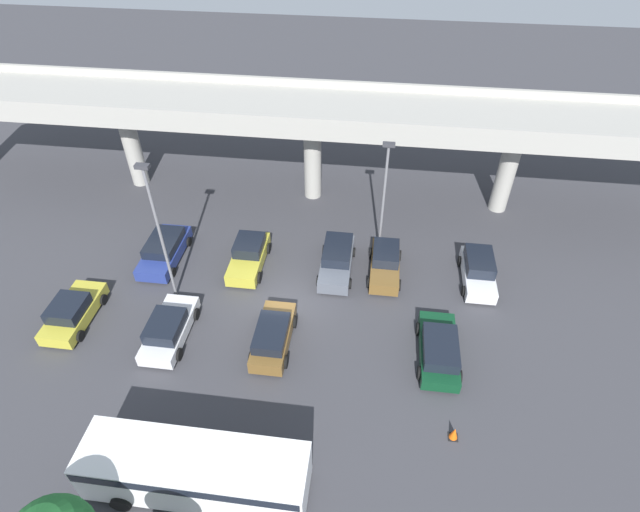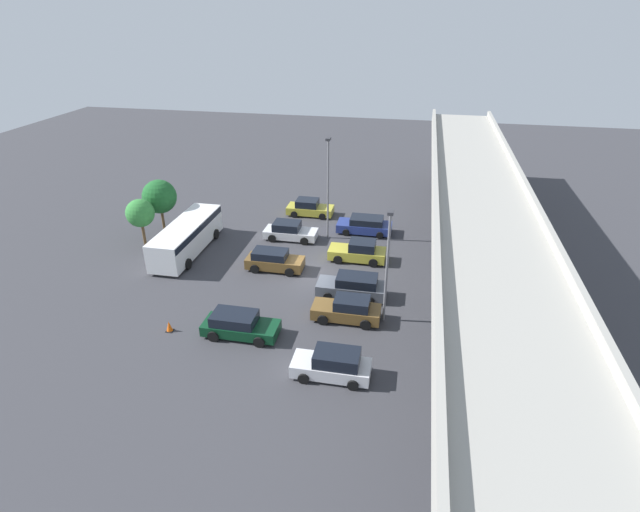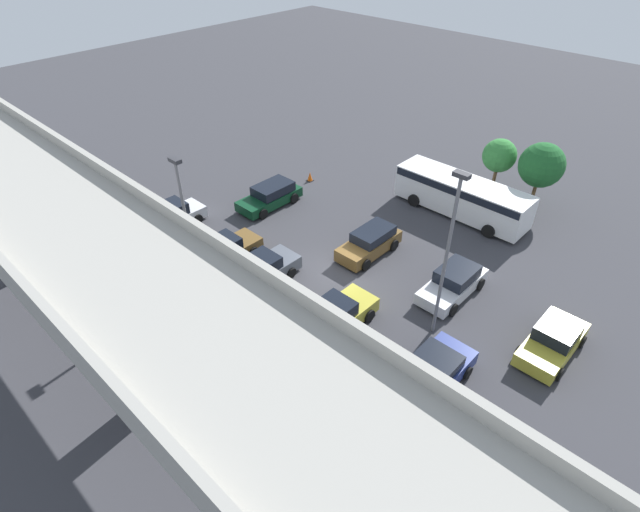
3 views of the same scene
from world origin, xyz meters
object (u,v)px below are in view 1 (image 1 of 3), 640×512
(parked_car_1, at_px, (164,250))
(parked_car_7, at_px, (439,349))
(traffic_cone, at_px, (454,433))
(parked_car_0, at_px, (73,312))
(parked_car_8, at_px, (478,270))
(lamp_post_near_aisle, at_px, (158,226))
(shuttle_bus, at_px, (195,469))
(parked_car_5, at_px, (337,259))
(parked_car_4, at_px, (273,336))
(lamp_post_mid_lot, at_px, (384,190))
(parked_car_2, at_px, (169,329))
(parked_car_3, at_px, (249,255))
(parked_car_6, at_px, (385,263))

(parked_car_1, height_order, parked_car_7, parked_car_7)
(traffic_cone, bearing_deg, parked_car_0, 167.62)
(parked_car_8, relative_size, lamp_post_near_aisle, 0.49)
(shuttle_bus, bearing_deg, parked_car_7, -141.73)
(parked_car_8, height_order, shuttle_bus, shuttle_bus)
(parked_car_1, xyz_separation_m, parked_car_5, (10.88, 0.41, 0.05))
(parked_car_4, xyz_separation_m, parked_car_5, (2.69, 6.45, 0.01))
(parked_car_0, xyz_separation_m, lamp_post_mid_lot, (16.50, 8.52, 3.77))
(parked_car_5, distance_m, parked_car_8, 8.51)
(parked_car_0, distance_m, parked_car_2, 5.70)
(parked_car_3, bearing_deg, parked_car_2, -24.09)
(parked_car_0, xyz_separation_m, lamp_post_near_aisle, (4.83, 2.68, 4.37))
(parked_car_5, relative_size, parked_car_7, 1.01)
(traffic_cone, bearing_deg, parked_car_1, 149.44)
(parked_car_1, height_order, parked_car_8, parked_car_8)
(shuttle_bus, xyz_separation_m, traffic_cone, (10.63, 3.58, -1.15))
(parked_car_2, distance_m, traffic_cone, 15.21)
(parked_car_1, relative_size, shuttle_bus, 0.53)
(shuttle_bus, bearing_deg, lamp_post_mid_lot, -112.23)
(parked_car_1, xyz_separation_m, parked_car_7, (16.76, -5.78, 0.01))
(parked_car_1, xyz_separation_m, parked_car_4, (8.18, -6.03, 0.05))
(parked_car_0, xyz_separation_m, parked_car_8, (22.48, 6.25, 0.06))
(parked_car_2, distance_m, parked_car_3, 6.95)
(parked_car_3, height_order, parked_car_4, parked_car_3)
(traffic_cone, bearing_deg, parked_car_4, 155.40)
(parked_car_4, bearing_deg, parked_car_6, -40.80)
(lamp_post_near_aisle, bearing_deg, parked_car_5, 20.70)
(parked_car_0, distance_m, lamp_post_near_aisle, 7.04)
(parked_car_1, bearing_deg, parked_car_7, 70.96)
(shuttle_bus, bearing_deg, parked_car_4, -101.35)
(parked_car_1, xyz_separation_m, traffic_cone, (17.26, -10.19, -0.39))
(parked_car_1, bearing_deg, lamp_post_mid_lot, 101.79)
(lamp_post_near_aisle, xyz_separation_m, lamp_post_mid_lot, (11.67, 5.84, -0.60))
(parked_car_6, bearing_deg, parked_car_4, -40.80)
(lamp_post_mid_lot, bearing_deg, parked_car_6, -79.35)
(parked_car_2, bearing_deg, parked_car_4, -88.04)
(parked_car_1, distance_m, traffic_cone, 20.04)
(parked_car_3, bearing_deg, traffic_cone, 48.97)
(parked_car_8, distance_m, lamp_post_near_aisle, 18.52)
(parked_car_7, relative_size, shuttle_bus, 0.51)
(shuttle_bus, bearing_deg, parked_car_1, -64.30)
(parked_car_2, height_order, lamp_post_mid_lot, lamp_post_mid_lot)
(parked_car_0, height_order, traffic_cone, parked_car_0)
(shuttle_bus, relative_size, lamp_post_mid_lot, 1.20)
(parked_car_0, xyz_separation_m, parked_car_5, (13.97, 6.14, 0.06))
(parked_car_4, height_order, traffic_cone, parked_car_4)
(parked_car_2, xyz_separation_m, lamp_post_mid_lot, (10.82, 9.02, 3.76))
(parked_car_1, xyz_separation_m, parked_car_6, (13.83, 0.51, 0.04))
(parked_car_8, height_order, lamp_post_near_aisle, lamp_post_near_aisle)
(parked_car_5, relative_size, lamp_post_mid_lot, 0.62)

